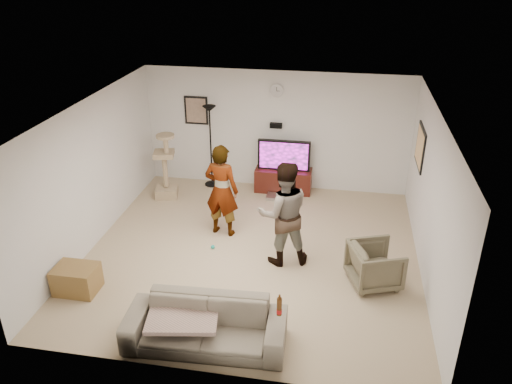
% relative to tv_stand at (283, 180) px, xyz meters
% --- Properties ---
extents(floor, '(5.50, 5.50, 0.02)m').
position_rel_tv_stand_xyz_m(floor, '(-0.20, -2.50, -0.26)').
color(floor, tan).
rests_on(floor, ground).
extents(ceiling, '(5.50, 5.50, 0.02)m').
position_rel_tv_stand_xyz_m(ceiling, '(-0.20, -2.50, 2.26)').
color(ceiling, white).
rests_on(ceiling, wall_back).
extents(wall_back, '(5.50, 0.04, 2.50)m').
position_rel_tv_stand_xyz_m(wall_back, '(-0.20, 0.25, 1.00)').
color(wall_back, white).
rests_on(wall_back, floor).
extents(wall_front, '(5.50, 0.04, 2.50)m').
position_rel_tv_stand_xyz_m(wall_front, '(-0.20, -5.25, 1.00)').
color(wall_front, white).
rests_on(wall_front, floor).
extents(wall_left, '(0.04, 5.50, 2.50)m').
position_rel_tv_stand_xyz_m(wall_left, '(-2.95, -2.50, 1.00)').
color(wall_left, white).
rests_on(wall_left, floor).
extents(wall_right, '(0.04, 5.50, 2.50)m').
position_rel_tv_stand_xyz_m(wall_right, '(2.55, -2.50, 1.00)').
color(wall_right, white).
rests_on(wall_right, floor).
extents(wall_clock, '(0.26, 0.04, 0.26)m').
position_rel_tv_stand_xyz_m(wall_clock, '(-0.20, 0.22, 1.85)').
color(wall_clock, white).
rests_on(wall_clock, wall_back).
extents(wall_speaker, '(0.25, 0.10, 0.10)m').
position_rel_tv_stand_xyz_m(wall_speaker, '(-0.20, 0.19, 1.13)').
color(wall_speaker, black).
rests_on(wall_speaker, wall_back).
extents(picture_back, '(0.42, 0.03, 0.52)m').
position_rel_tv_stand_xyz_m(picture_back, '(-1.90, 0.23, 1.35)').
color(picture_back, '#866E5E').
rests_on(picture_back, wall_back).
extents(picture_right, '(0.03, 0.78, 0.62)m').
position_rel_tv_stand_xyz_m(picture_right, '(2.53, -0.90, 1.25)').
color(picture_right, '#FFBD7C').
rests_on(picture_right, wall_right).
extents(tv_stand, '(1.18, 0.45, 0.49)m').
position_rel_tv_stand_xyz_m(tv_stand, '(0.00, 0.00, 0.00)').
color(tv_stand, '#39130D').
rests_on(tv_stand, floor).
extents(console_box, '(0.40, 0.30, 0.07)m').
position_rel_tv_stand_xyz_m(console_box, '(-0.09, -0.40, -0.21)').
color(console_box, '#B2B2B6').
rests_on(console_box, floor).
extents(tv, '(1.08, 0.08, 0.64)m').
position_rel_tv_stand_xyz_m(tv, '(0.00, 0.00, 0.57)').
color(tv, black).
rests_on(tv, tv_stand).
extents(tv_screen, '(1.00, 0.01, 0.57)m').
position_rel_tv_stand_xyz_m(tv_screen, '(-0.00, -0.04, 0.57)').
color(tv_screen, '#E917E1').
rests_on(tv_screen, tv).
extents(floor_lamp, '(0.32, 0.32, 1.76)m').
position_rel_tv_stand_xyz_m(floor_lamp, '(-1.57, 0.04, 0.63)').
color(floor_lamp, black).
rests_on(floor_lamp, floor).
extents(cat_tree, '(0.53, 0.53, 1.38)m').
position_rel_tv_stand_xyz_m(cat_tree, '(-2.35, -0.68, 0.44)').
color(cat_tree, tan).
rests_on(cat_tree, floor).
extents(person_left, '(0.68, 0.51, 1.70)m').
position_rel_tv_stand_xyz_m(person_left, '(-0.85, -1.94, 0.60)').
color(person_left, gray).
rests_on(person_left, floor).
extents(person_right, '(1.01, 0.89, 1.75)m').
position_rel_tv_stand_xyz_m(person_right, '(0.33, -2.65, 0.63)').
color(person_right, navy).
rests_on(person_right, floor).
extents(sofa, '(2.11, 0.91, 0.61)m').
position_rel_tv_stand_xyz_m(sofa, '(-0.40, -4.77, 0.06)').
color(sofa, slate).
rests_on(sofa, floor).
extents(throw_blanket, '(1.00, 0.84, 0.06)m').
position_rel_tv_stand_xyz_m(throw_blanket, '(-0.69, -4.77, 0.16)').
color(throw_blanket, tan).
rests_on(throw_blanket, sofa).
extents(beer_bottle, '(0.06, 0.06, 0.25)m').
position_rel_tv_stand_xyz_m(beer_bottle, '(0.55, -4.77, 0.48)').
color(beer_bottle, '#4B290D').
rests_on(beer_bottle, sofa).
extents(armchair, '(0.93, 0.92, 0.67)m').
position_rel_tv_stand_xyz_m(armchair, '(1.79, -3.04, 0.09)').
color(armchair, brown).
rests_on(armchair, floor).
extents(side_table, '(0.62, 0.47, 0.42)m').
position_rel_tv_stand_xyz_m(side_table, '(-2.60, -4.01, -0.04)').
color(side_table, brown).
rests_on(side_table, floor).
extents(toy_ball, '(0.07, 0.07, 0.07)m').
position_rel_tv_stand_xyz_m(toy_ball, '(-0.90, -2.51, -0.21)').
color(toy_ball, '#1AA797').
rests_on(toy_ball, floor).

